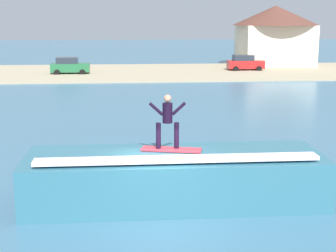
{
  "coord_description": "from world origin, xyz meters",
  "views": [
    {
      "loc": [
        -0.99,
        -14.78,
        6.0
      ],
      "look_at": [
        0.59,
        3.81,
        2.03
      ],
      "focal_mm": 54.56,
      "sensor_mm": 36.0,
      "label": 1
    }
  ],
  "objects": [
    {
      "name": "ground_plane",
      "position": [
        0.0,
        0.0,
        0.0
      ],
      "size": [
        260.0,
        260.0,
        0.0
      ],
      "primitive_type": "plane",
      "color": "#3B6883"
    },
    {
      "name": "shoreline_bank",
      "position": [
        0.0,
        42.31,
        0.06
      ],
      "size": [
        120.0,
        18.42,
        0.13
      ],
      "color": "tan",
      "rests_on": "ground_plane"
    },
    {
      "name": "wave_crest",
      "position": [
        0.59,
        1.25,
        0.85
      ],
      "size": [
        9.72,
        3.21,
        1.81
      ],
      "color": "#2F687B",
      "rests_on": "ground_plane"
    },
    {
      "name": "car_far_shore",
      "position": [
        12.78,
        42.9,
        0.95
      ],
      "size": [
        4.09,
        2.12,
        1.86
      ],
      "color": "red",
      "rests_on": "ground_plane"
    },
    {
      "name": "surfboard",
      "position": [
        0.47,
        1.08,
        1.84
      ],
      "size": [
        2.0,
        0.97,
        0.06
      ],
      "color": "#D8333F",
      "rests_on": "wave_crest"
    },
    {
      "name": "surfer",
      "position": [
        0.35,
        1.12,
        2.85
      ],
      "size": [
        1.19,
        0.32,
        1.75
      ],
      "color": "black",
      "rests_on": "surfboard"
    },
    {
      "name": "car_near_shore",
      "position": [
        -6.87,
        40.73,
        0.94
      ],
      "size": [
        4.09,
        2.04,
        1.86
      ],
      "color": "#23663D",
      "rests_on": "ground_plane"
    },
    {
      "name": "house_gabled_white",
      "position": [
        17.91,
        48.89,
        4.24
      ],
      "size": [
        10.71,
        10.71,
        7.49
      ],
      "color": "beige",
      "rests_on": "ground_plane"
    }
  ]
}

